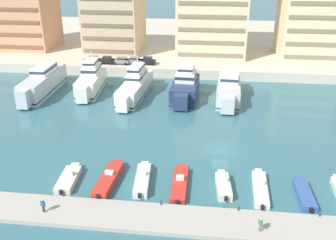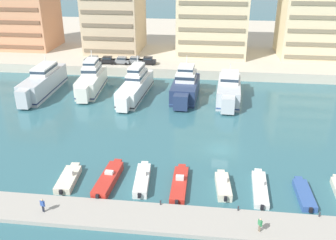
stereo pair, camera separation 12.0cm
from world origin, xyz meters
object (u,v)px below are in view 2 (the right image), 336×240
Objects in this scene: motorboat_white_center_right at (260,188)px; motorboat_red_center_left at (180,184)px; yacht_ivory_left at (91,80)px; pedestrian_near_edge at (260,224)px; motorboat_red_left at (109,179)px; motorboat_cream_center at (223,186)px; car_black_left at (107,60)px; yacht_silver_center at (229,90)px; motorboat_white_mid_left at (142,179)px; car_grey_mid_left at (121,60)px; yacht_white_mid_left at (135,85)px; yacht_silver_far_left at (43,82)px; motorboat_cream_far_left at (69,178)px; pedestrian_far_side at (43,204)px; car_black_center at (148,60)px; motorboat_blue_mid_right at (304,194)px; yacht_navy_center_left at (185,87)px; car_grey_center_left at (135,60)px; car_grey_far_left at (93,59)px.

motorboat_red_center_left is at bearing -178.69° from motorboat_white_center_right.
yacht_ivory_left reaches higher than pedestrian_near_edge.
yacht_ivory_left is 1.87× the size of motorboat_red_left.
car_black_left is (-27.48, 46.44, 2.64)m from motorboat_cream_center.
yacht_silver_center reaches higher than motorboat_white_mid_left.
motorboat_white_mid_left is at bearing -73.64° from car_grey_mid_left.
yacht_white_mid_left is at bearing 95.09° from motorboat_red_left.
motorboat_cream_center is (36.93, -30.71, -1.80)m from yacht_silver_far_left.
motorboat_cream_center is at bearing -92.66° from yacht_silver_center.
yacht_ivory_left is 0.85× the size of yacht_white_mid_left.
motorboat_cream_far_left is 4.00× the size of pedestrian_far_side.
yacht_white_mid_left is 11.20× the size of pedestrian_far_side.
car_black_center is at bearing 98.82° from motorboat_white_mid_left.
car_black_left is (-37.25, 46.90, 2.78)m from motorboat_blue_mid_right.
motorboat_cream_center is (10.31, -0.13, -0.01)m from motorboat_white_mid_left.
pedestrian_near_edge is at bearing -0.86° from pedestrian_far_side.
motorboat_red_left is 1.12× the size of motorboat_white_mid_left.
motorboat_white_center_right is at bearing 1.31° from motorboat_red_center_left.
motorboat_cream_far_left is (17.08, -31.38, -1.87)m from yacht_silver_far_left.
motorboat_white_center_right is at bearing 83.59° from pedestrian_near_edge.
car_black_center is at bearing 115.30° from motorboat_white_center_right.
motorboat_red_center_left is 2.07× the size of car_grey_mid_left.
yacht_navy_center_left reaches higher than motorboat_white_center_right.
motorboat_blue_mid_right is 1.67× the size of car_black_center.
motorboat_white_mid_left is at bearing 149.93° from pedestrian_near_edge.
motorboat_cream_far_left is (-21.33, -32.31, -1.59)m from yacht_silver_center.
motorboat_red_center_left is 2.07× the size of car_grey_center_left.
car_grey_center_left is 54.64m from pedestrian_far_side.
yacht_silver_center is at bearing 63.20° from motorboat_red_left.
car_grey_mid_left is at bearing 125.63° from motorboat_blue_mid_right.
yacht_white_mid_left is at bearing 2.04° from yacht_silver_far_left.
yacht_silver_center is at bearing 61.12° from pedestrian_far_side.
yacht_white_mid_left is 44.68m from pedestrian_near_edge.
motorboat_cream_far_left is 19.87m from motorboat_cream_center.
yacht_navy_center_left is 18.54m from car_black_center.
motorboat_red_left is at bearing 179.55° from motorboat_blue_mid_right.
car_grey_far_left is 2.44× the size of pedestrian_far_side.
pedestrian_near_edge is at bearing -63.16° from car_grey_mid_left.
motorboat_red_left is at bearing 4.38° from motorboat_cream_far_left.
motorboat_cream_center is at bearing 177.29° from motorboat_blue_mid_right.
pedestrian_near_edge is (9.13, -7.92, 1.09)m from motorboat_red_center_left.
motorboat_cream_center is at bearing 1.05° from motorboat_red_left.
yacht_white_mid_left is at bearing -56.34° from car_black_left.
car_grey_far_left reaches higher than motorboat_blue_mid_right.
yacht_navy_center_left reaches higher than car_black_left.
yacht_silver_center reaches higher than pedestrian_near_edge.
yacht_silver_far_left is 40.59m from motorboat_white_mid_left.
yacht_silver_center reaches higher than motorboat_cream_center.
car_grey_far_left is at bearing 105.33° from yacht_ivory_left.
car_grey_far_left is (-25.51, 46.51, 2.77)m from motorboat_red_center_left.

